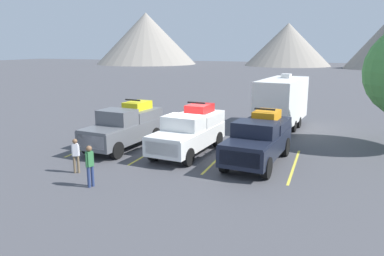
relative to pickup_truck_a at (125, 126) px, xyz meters
name	(u,v)px	position (x,y,z in m)	size (l,w,h in m)	color
ground_plane	(190,151)	(3.64, 0.57, -1.21)	(240.00, 240.00, 0.00)	#47474C
pickup_truck_a	(125,126)	(0.00, 0.00, 0.00)	(2.49, 5.53, 2.61)	#595B60
pickup_truck_b	(190,131)	(3.75, 0.29, -0.02)	(2.58, 5.66, 2.61)	white
pickup_truck_c	(259,139)	(7.51, -0.17, -0.02)	(2.61, 5.72, 2.55)	black
lot_stripe_a	(96,144)	(-1.93, -0.12, -1.20)	(0.12, 5.50, 0.01)	gold
lot_stripe_b	(154,151)	(1.78, -0.12, -1.20)	(0.12, 5.50, 0.01)	gold
lot_stripe_c	(219,158)	(5.50, -0.12, -1.20)	(0.12, 5.50, 0.01)	gold
lot_stripe_d	(294,166)	(9.22, -0.12, -1.20)	(0.12, 5.50, 0.01)	gold
camper_trailer_a	(282,100)	(7.50, 8.10, 0.74)	(3.05, 7.33, 3.70)	white
person_a	(76,153)	(0.18, -4.60, -0.30)	(0.31, 0.27, 1.57)	#726047
person_b	(90,163)	(1.79, -5.80, -0.22)	(0.27, 0.36, 1.72)	navy
mountain_ridge	(330,41)	(9.48, 92.91, 5.89)	(130.18, 40.47, 15.98)	gray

